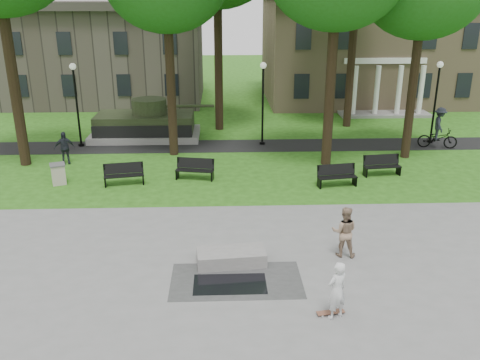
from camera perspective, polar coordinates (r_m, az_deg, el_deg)
The scene contains 21 objects.
ground at distance 18.37m, azimuth 4.02°, elevation -6.58°, with size 120.00×120.00×0.00m, color #244F12.
plaza at distance 14.11m, azimuth 6.23°, elevation -15.65°, with size 22.00×16.00×0.02m, color gray.
footpath at distance 29.55m, azimuth 1.58°, elevation 3.88°, with size 44.00×2.60×0.01m, color black.
building_right at distance 44.13m, azimuth 13.89°, elevation 14.42°, with size 17.00×12.00×8.60m.
building_left at distance 44.02m, azimuth -14.53°, elevation 13.38°, with size 15.00×10.00×7.20m, color #4C443D.
lamp_left at distance 30.23m, azimuth -17.92°, elevation 8.73°, with size 0.36×0.36×4.73m.
lamp_mid at distance 29.23m, azimuth 2.58°, elevation 9.31°, with size 0.36×0.36×4.73m.
lamp_right at distance 31.67m, azimuth 21.15°, elevation 8.83°, with size 0.36×0.36×4.73m.
tank_monument at distance 31.53m, azimuth -10.51°, elevation 6.18°, with size 7.45×3.40×2.40m.
puddle at distance 15.61m, azimuth -1.14°, elevation -11.61°, with size 2.20×1.20×0.00m, color black.
concrete_block at distance 16.61m, azimuth -0.99°, elevation -8.63°, with size 2.20×1.00×0.45m, color gray.
skateboard at distance 14.53m, azimuth 10.13°, elevation -14.48°, with size 0.78×0.20×0.07m, color brown.
skateboarder at distance 13.99m, azimuth 10.82°, elevation -12.08°, with size 0.61×0.40×1.67m, color silver.
friend_watching at distance 17.14m, azimuth 11.62°, elevation -5.70°, with size 0.85×0.66×1.74m, color #92775E.
pedestrian_walker at distance 27.60m, azimuth -19.11°, elevation 3.42°, with size 1.00×0.42×1.70m, color #22242D.
cyclist at distance 30.99m, azimuth 21.38°, elevation 5.08°, with size 2.27×1.35×2.34m.
park_bench_0 at distance 23.88m, azimuth -12.88°, elevation 0.71°, with size 1.85×0.84×1.00m.
park_bench_1 at distance 24.07m, azimuth -5.11°, elevation 1.31°, with size 1.85×0.86×1.00m.
park_bench_2 at distance 23.51m, azimuth 10.84°, elevation 0.56°, with size 1.85×0.79×1.00m.
park_bench_3 at distance 25.45m, azimuth 15.65°, elevation 1.66°, with size 1.84×0.73×1.00m.
trash_bin at distance 24.82m, azimuth -19.72°, elevation 0.66°, with size 0.85×0.85×0.96m.
Camera 1 is at (-1.92, -16.32, 8.20)m, focal length 38.00 mm.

